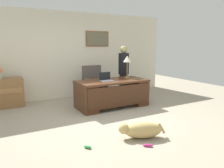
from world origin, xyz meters
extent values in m
plane|color=#9E937F|center=(0.00, 0.00, 0.00)|extent=(12.00, 12.00, 0.00)
cube|color=beige|center=(0.00, 2.60, 1.35)|extent=(7.00, 0.12, 2.70)
cube|color=brown|center=(0.93, 2.52, 1.87)|extent=(0.83, 0.03, 0.50)
cube|color=#67644B|center=(0.93, 2.50, 1.87)|extent=(0.75, 0.01, 0.42)
cube|color=#4C2B19|center=(0.58, 0.89, 0.71)|extent=(1.90, 0.92, 0.05)
cube|color=#4C2B19|center=(-0.19, 0.89, 0.34)|extent=(0.36, 0.86, 0.69)
cube|color=#4C2B19|center=(1.35, 0.89, 0.34)|extent=(0.36, 0.86, 0.69)
cube|color=#412415|center=(0.58, 0.46, 0.38)|extent=(1.80, 0.04, 0.55)
cube|color=#564C47|center=(0.48, 1.78, 0.37)|extent=(0.60, 0.58, 0.18)
cylinder|color=black|center=(0.48, 1.78, 0.14)|extent=(0.10, 0.10, 0.28)
cylinder|color=black|center=(0.48, 1.78, 0.03)|extent=(0.52, 0.52, 0.05)
cube|color=#564C47|center=(0.48, 2.02, 0.75)|extent=(0.60, 0.12, 0.59)
cube|color=#564C47|center=(0.22, 1.78, 0.57)|extent=(0.08, 0.50, 0.22)
cube|color=#564C47|center=(0.74, 1.78, 0.57)|extent=(0.08, 0.50, 0.22)
cylinder|color=#262323|center=(1.31, 1.46, 0.39)|extent=(0.26, 0.26, 0.79)
cylinder|color=black|center=(1.31, 1.46, 1.11)|extent=(0.32, 0.32, 0.64)
sphere|color=#9A9558|center=(1.31, 1.46, 1.54)|extent=(0.22, 0.22, 0.22)
ellipsoid|color=tan|center=(0.07, -1.18, 0.15)|extent=(0.76, 0.55, 0.30)
sphere|color=tan|center=(-0.25, -1.04, 0.19)|extent=(0.20, 0.20, 0.20)
cylinder|color=tan|center=(0.40, -1.31, 0.17)|extent=(0.15, 0.10, 0.21)
cube|color=#B2B5BA|center=(0.39, 0.82, 0.74)|extent=(0.32, 0.22, 0.01)
cube|color=black|center=(0.39, 0.92, 0.86)|extent=(0.32, 0.01, 0.21)
cylinder|color=#9E8447|center=(1.17, 1.04, 0.75)|extent=(0.16, 0.16, 0.02)
cylinder|color=#9E8447|center=(1.17, 1.04, 0.98)|extent=(0.02, 0.02, 0.43)
cone|color=silver|center=(1.17, 1.04, 1.28)|extent=(0.22, 0.22, 0.18)
sphere|color=green|center=(0.33, -1.03, 0.04)|extent=(0.08, 0.08, 0.08)
ellipsoid|color=green|center=(-0.97, -1.08, 0.03)|extent=(0.13, 0.15, 0.05)
ellipsoid|color=#D8338C|center=(-0.07, -1.51, 0.03)|extent=(0.17, 0.15, 0.05)
camera|label=1|loc=(-2.23, -4.15, 1.67)|focal=34.70mm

